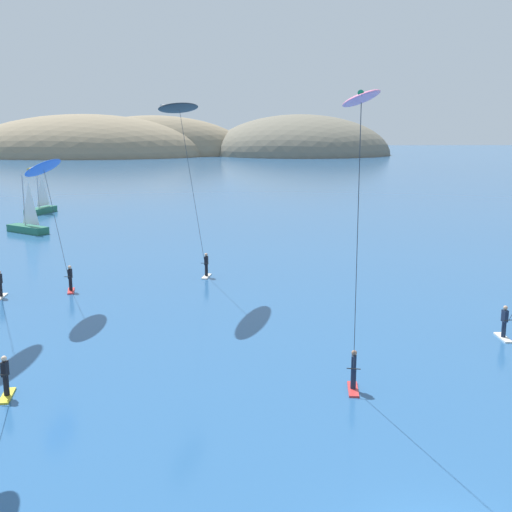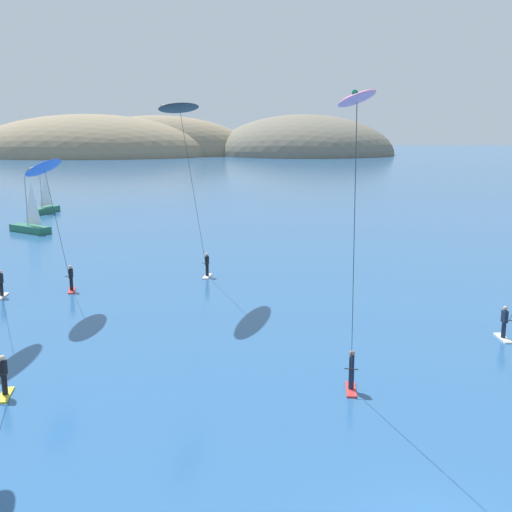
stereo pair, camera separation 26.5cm
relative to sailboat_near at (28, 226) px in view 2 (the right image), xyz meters
name	(u,v)px [view 2 (the right image)]	position (x,y,z in m)	size (l,w,h in m)	color
headland_island	(186,155)	(5.81, 154.76, -0.64)	(142.57, 55.70, 27.19)	#84755B
sailboat_near	(28,226)	(0.00, 0.00, 0.00)	(5.32, 4.35, 5.70)	#23664C
sailboat_far	(42,208)	(-2.36, 13.41, 0.00)	(2.87, 5.90, 5.70)	#23664C
kitesurfer_pink	(356,133)	(23.67, -44.39, 9.67)	(2.61, 8.79, 11.60)	red
kitesurfer_black	(182,122)	(17.10, -23.97, 10.06)	(3.14, 8.49, 11.87)	silver
kitesurfer_blue	(47,178)	(9.44, -26.35, 6.88)	(1.76, 6.52, 8.69)	red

